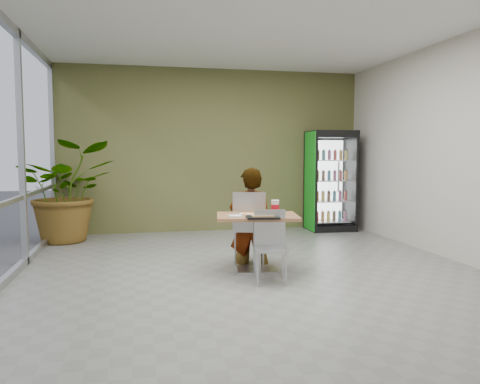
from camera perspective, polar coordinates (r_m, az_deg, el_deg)
name	(u,v)px	position (r m, az deg, el deg)	size (l,w,h in m)	color
ground	(255,274)	(6.07, 1.89, -9.99)	(7.00, 7.00, 0.00)	slate
room_envelope	(256,149)	(5.87, 1.93, 5.28)	(6.00, 7.00, 3.20)	beige
dining_table	(257,231)	(6.09, 2.11, -4.79)	(1.14, 0.89, 0.75)	#9E7144
chair_far	(250,222)	(6.49, 1.17, -3.66)	(0.56, 0.56, 1.02)	#A8ABAD
chair_near	(270,240)	(5.68, 3.71, -5.83)	(0.45, 0.45, 0.86)	#A8ABAD
seated_woman	(251,226)	(6.56, 1.32, -4.20)	(0.61, 0.39, 1.65)	black
pizza_plate	(248,213)	(6.09, 0.92, -2.60)	(0.29, 0.21, 0.03)	silver
soda_cup	(275,208)	(6.09, 4.30, -1.90)	(0.11, 0.11, 0.19)	silver
napkin_stack	(235,216)	(5.86, -0.59, -2.95)	(0.16, 0.16, 0.02)	silver
cafeteria_tray	(263,217)	(5.75, 2.77, -3.09)	(0.40, 0.29, 0.02)	black
beverage_fridge	(331,181)	(9.56, 11.00, 1.36)	(0.94, 0.74, 1.99)	black
potted_plant	(67,191)	(8.71, -20.32, 0.09)	(1.59, 1.37, 1.77)	#335F26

